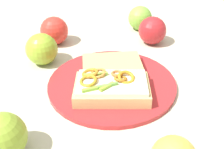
% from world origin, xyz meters
% --- Properties ---
extents(ground_plane, '(2.00, 2.00, 0.00)m').
position_xyz_m(ground_plane, '(0.00, 0.00, 0.00)').
color(ground_plane, '#B8B69C').
rests_on(ground_plane, ground).
extents(plate, '(0.30, 0.30, 0.01)m').
position_xyz_m(plate, '(0.00, 0.00, 0.01)').
color(plate, '#B6282B').
rests_on(plate, ground_plane).
extents(sandwich, '(0.15, 0.19, 0.05)m').
position_xyz_m(sandwich, '(-0.05, -0.01, 0.03)').
color(sandwich, tan).
rests_on(sandwich, plate).
extents(bread_slice_side, '(0.15, 0.17, 0.03)m').
position_xyz_m(bread_slice_side, '(0.05, 0.01, 0.02)').
color(bread_slice_side, tan).
rests_on(bread_slice_side, plate).
extents(apple_0, '(0.11, 0.11, 0.08)m').
position_xyz_m(apple_0, '(0.25, -0.05, 0.04)').
color(apple_0, '#B02327').
rests_on(apple_0, ground_plane).
extents(apple_1, '(0.10, 0.10, 0.08)m').
position_xyz_m(apple_1, '(-0.25, 0.11, 0.04)').
color(apple_1, '#85A72F').
rests_on(apple_1, ground_plane).
extents(apple_2, '(0.09, 0.09, 0.08)m').
position_xyz_m(apple_2, '(0.34, 0.01, 0.04)').
color(apple_2, '#7CB93F').
rests_on(apple_2, ground_plane).
extents(apple_4, '(0.11, 0.11, 0.08)m').
position_xyz_m(apple_4, '(0.04, 0.21, 0.04)').
color(apple_4, '#8BB12E').
rests_on(apple_4, ground_plane).
extents(apple_5, '(0.11, 0.11, 0.08)m').
position_xyz_m(apple_5, '(0.16, 0.23, 0.04)').
color(apple_5, red).
rests_on(apple_5, ground_plane).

